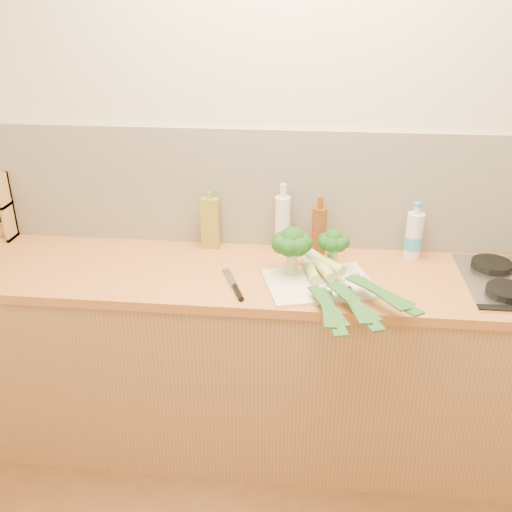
{
  "coord_description": "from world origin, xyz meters",
  "views": [
    {
      "loc": [
        0.1,
        -0.95,
        1.98
      ],
      "look_at": [
        -0.12,
        1.1,
        1.02
      ],
      "focal_mm": 40.0,
      "sensor_mm": 36.0,
      "label": 1
    }
  ],
  "objects": [
    {
      "name": "chopping_board",
      "position": [
        0.14,
        1.11,
        0.91
      ],
      "size": [
        0.49,
        0.42,
        0.01
      ],
      "primitive_type": "cube",
      "rotation": [
        0.0,
        0.0,
        0.29
      ],
      "color": "#EDE5CE",
      "rests_on": "counter"
    },
    {
      "name": "counter",
      "position": [
        0.0,
        1.2,
        0.45
      ],
      "size": [
        3.2,
        0.62,
        0.9
      ],
      "color": "#AC7B47",
      "rests_on": "ground"
    },
    {
      "name": "glass_bottle",
      "position": [
        -0.03,
        1.43,
        1.03
      ],
      "size": [
        0.07,
        0.07,
        0.32
      ],
      "color": "silver",
      "rests_on": "counter"
    },
    {
      "name": "leek_back",
      "position": [
        0.24,
        1.08,
        0.97
      ],
      "size": [
        0.43,
        0.52,
        0.04
      ],
      "rotation": [
        0.0,
        0.0,
        0.68
      ],
      "color": "white",
      "rests_on": "chopping_board"
    },
    {
      "name": "broccoli_right",
      "position": [
        0.19,
        1.23,
        1.04
      ],
      "size": [
        0.13,
        0.13,
        0.18
      ],
      "color": "#9CB569",
      "rests_on": "chopping_board"
    },
    {
      "name": "leek_front",
      "position": [
        0.13,
        1.06,
        0.94
      ],
      "size": [
        0.2,
        0.64,
        0.04
      ],
      "rotation": [
        0.0,
        0.0,
        0.22
      ],
      "color": "white",
      "rests_on": "chopping_board"
    },
    {
      "name": "broccoli_left",
      "position": [
        0.02,
        1.17,
        1.05
      ],
      "size": [
        0.17,
        0.17,
        0.21
      ],
      "color": "#9CB569",
      "rests_on": "chopping_board"
    },
    {
      "name": "oil_tin",
      "position": [
        -0.36,
        1.43,
        1.02
      ],
      "size": [
        0.08,
        0.05,
        0.27
      ],
      "color": "olive",
      "rests_on": "counter"
    },
    {
      "name": "leek_mid",
      "position": [
        0.19,
        1.06,
        0.95
      ],
      "size": [
        0.28,
        0.61,
        0.04
      ],
      "rotation": [
        0.0,
        0.0,
        0.38
      ],
      "color": "white",
      "rests_on": "chopping_board"
    },
    {
      "name": "room_shell",
      "position": [
        0.0,
        1.49,
        1.17
      ],
      "size": [
        3.5,
        3.5,
        3.5
      ],
      "color": "beige",
      "rests_on": "ground"
    },
    {
      "name": "water_bottle",
      "position": [
        0.55,
        1.41,
        1.0
      ],
      "size": [
        0.08,
        0.08,
        0.24
      ],
      "color": "silver",
      "rests_on": "counter"
    },
    {
      "name": "chefs_knife",
      "position": [
        -0.19,
        1.02,
        0.91
      ],
      "size": [
        0.13,
        0.28,
        0.02
      ],
      "rotation": [
        0.0,
        0.0,
        0.37
      ],
      "color": "silver",
      "rests_on": "counter"
    },
    {
      "name": "amber_bottle",
      "position": [
        0.13,
        1.41,
        1.02
      ],
      "size": [
        0.06,
        0.06,
        0.27
      ],
      "color": "#623512",
      "rests_on": "counter"
    }
  ]
}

